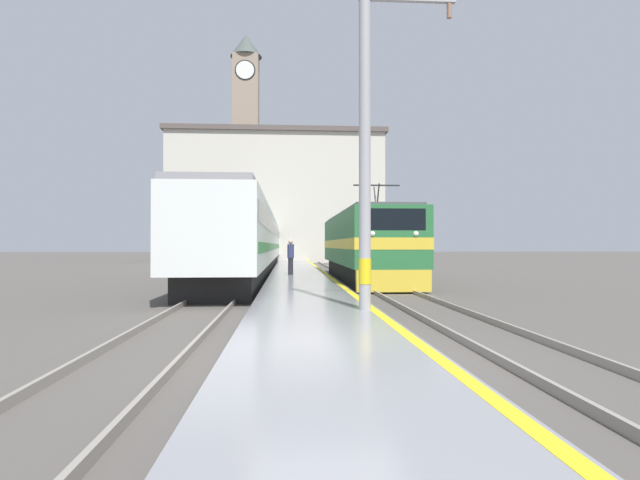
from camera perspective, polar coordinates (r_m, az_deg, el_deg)
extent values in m
plane|color=#514C47|center=(37.86, -2.79, -3.32)|extent=(200.00, 200.00, 0.00)
cube|color=gray|center=(32.86, -2.64, -3.49)|extent=(3.08, 140.00, 0.28)
cube|color=yellow|center=(32.91, -0.21, -3.24)|extent=(0.20, 140.00, 0.00)
cube|color=#514C47|center=(33.08, 2.98, -3.69)|extent=(2.84, 140.00, 0.02)
cube|color=gray|center=(33.00, 1.74, -3.56)|extent=(0.07, 140.00, 0.14)
cube|color=gray|center=(33.17, 4.22, -3.55)|extent=(0.07, 140.00, 0.14)
cube|color=#514C47|center=(32.94, -7.75, -3.70)|extent=(2.83, 140.00, 0.02)
cube|color=gray|center=(32.99, -8.99, -3.56)|extent=(0.07, 140.00, 0.14)
cube|color=gray|center=(32.89, -6.50, -3.57)|extent=(0.07, 140.00, 0.14)
cube|color=black|center=(25.37, 5.04, -3.63)|extent=(2.46, 13.28, 0.90)
cube|color=#286B38|center=(25.33, 5.04, 0.07)|extent=(2.90, 14.43, 2.38)
cube|color=gold|center=(25.33, 5.04, -0.47)|extent=(2.92, 14.45, 0.44)
cube|color=gold|center=(18.42, 8.40, -4.63)|extent=(2.75, 0.30, 0.81)
cube|color=black|center=(18.31, 8.45, 2.34)|extent=(2.32, 0.12, 0.80)
sphere|color=white|center=(18.10, 6.01, 0.72)|extent=(0.20, 0.20, 0.20)
sphere|color=white|center=(18.44, 10.90, 0.70)|extent=(0.20, 0.20, 0.20)
cube|color=#4C4C51|center=(25.38, 5.03, 2.89)|extent=(2.61, 13.71, 0.12)
cylinder|color=#333333|center=(21.53, 6.64, 5.02)|extent=(0.06, 0.63, 1.03)
cylinder|color=#333333|center=(22.22, 6.32, 4.84)|extent=(0.06, 0.63, 1.03)
cube|color=#262626|center=(21.93, 6.48, 6.23)|extent=(2.03, 0.08, 0.06)
cube|color=black|center=(40.51, -6.99, -2.50)|extent=(2.46, 50.84, 0.90)
cube|color=silver|center=(40.49, -6.99, 0.06)|extent=(2.90, 52.96, 2.72)
cube|color=black|center=(40.50, -6.99, 0.83)|extent=(2.92, 51.90, 0.64)
cube|color=#338442|center=(40.49, -6.99, -0.71)|extent=(2.92, 51.90, 0.36)
cube|color=gray|center=(40.54, -6.99, 2.12)|extent=(2.67, 52.96, 0.20)
cylinder|color=#9E9EA3|center=(12.06, 5.14, 11.74)|extent=(0.28, 0.28, 8.18)
cylinder|color=yellow|center=(11.80, 5.15, -3.57)|extent=(0.30, 0.30, 0.60)
cylinder|color=#8C6651|center=(13.49, 14.55, 24.02)|extent=(0.12, 0.12, 0.35)
cylinder|color=#23232D|center=(25.71, -3.38, -3.02)|extent=(0.26, 0.26, 0.86)
cylinder|color=navy|center=(25.69, -3.37, -1.28)|extent=(0.34, 0.34, 0.71)
sphere|color=tan|center=(25.69, -3.37, -0.22)|extent=(0.23, 0.23, 0.23)
cube|color=gray|center=(64.89, -8.45, 9.26)|extent=(3.20, 3.20, 25.81)
cylinder|color=black|center=(66.02, -8.56, 18.66)|extent=(2.54, 0.06, 2.54)
cylinder|color=white|center=(65.99, -8.56, 18.67)|extent=(2.24, 0.10, 2.24)
cone|color=#47514C|center=(68.82, -8.43, 21.11)|extent=(4.00, 4.00, 2.88)
cube|color=beige|center=(54.80, -4.98, 4.56)|extent=(22.43, 7.99, 13.45)
cube|color=#564C47|center=(55.87, -4.97, 11.70)|extent=(23.03, 8.59, 0.50)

